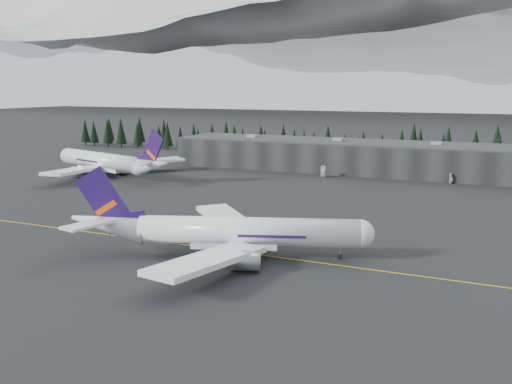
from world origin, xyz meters
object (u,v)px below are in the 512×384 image
at_px(terminal, 361,157).
at_px(jet_parked, 110,162).
at_px(gse_vehicle_a, 323,176).
at_px(jet_main, 222,232).
at_px(gse_vehicle_b, 451,182).

distance_m(terminal, jet_parked, 102.28).
distance_m(jet_parked, gse_vehicle_a, 84.31).
distance_m(jet_main, jet_parked, 118.79).
bearing_deg(jet_parked, jet_main, 156.50).
xyz_separation_m(terminal, gse_vehicle_a, (-9.46, -20.77, -5.66)).
relative_size(jet_parked, gse_vehicle_b, 17.64).
bearing_deg(jet_parked, gse_vehicle_a, -139.73).
distance_m(jet_main, gse_vehicle_a, 111.27).
relative_size(jet_main, jet_parked, 0.92).
xyz_separation_m(terminal, jet_parked, (-86.60, -54.41, -0.59)).
bearing_deg(gse_vehicle_a, jet_main, -79.51).
xyz_separation_m(gse_vehicle_a, gse_vehicle_b, (47.25, 4.92, 0.01)).
relative_size(gse_vehicle_a, gse_vehicle_b, 1.21).
bearing_deg(jet_main, terminal, 72.06).
height_order(terminal, jet_parked, jet_parked).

